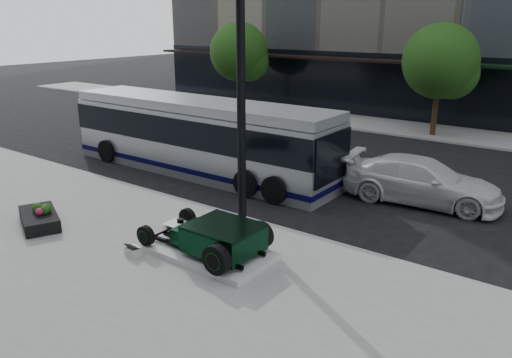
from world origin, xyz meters
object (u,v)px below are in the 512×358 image
Objects in this scene: flower_planter at (39,218)px; transit_bus at (199,136)px; white_sedan at (422,181)px; hot_rod at (217,237)px; lamppost at (241,102)px.

transit_bus is (-0.18, 7.17, 1.14)m from flower_planter.
flower_planter is 12.20m from white_sedan.
hot_rod is at bearing -44.32° from transit_bus.
white_sedan is (8.30, 8.93, 0.41)m from flower_planter.
hot_rod is 0.62× the size of white_sedan.
flower_planter is (-4.96, -3.39, -3.45)m from lamppost.
lamppost is 1.53× the size of white_sedan.
white_sedan is (3.34, 5.54, -3.04)m from lamppost.
lamppost is at bearing 109.78° from hot_rod.
hot_rod is 0.27× the size of transit_bus.
lamppost reaches higher than transit_bus.
white_sedan is at bearing 70.38° from hot_rod.
lamppost is 6.79m from transit_bus.
lamppost is 6.93m from flower_planter.
lamppost reaches higher than hot_rod.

